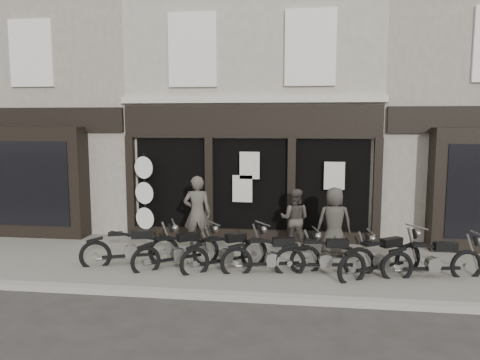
# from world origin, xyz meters

# --- Properties ---
(ground_plane) EXTENTS (90.00, 90.00, 0.00)m
(ground_plane) POSITION_xyz_m (0.00, 0.00, 0.00)
(ground_plane) COLOR #2D2B28
(ground_plane) RESTS_ON ground
(pavement) EXTENTS (30.00, 4.20, 0.12)m
(pavement) POSITION_xyz_m (0.00, 0.90, 0.06)
(pavement) COLOR slate
(pavement) RESTS_ON ground_plane
(kerb) EXTENTS (30.00, 0.25, 0.13)m
(kerb) POSITION_xyz_m (0.00, -1.25, 0.07)
(kerb) COLOR gray
(kerb) RESTS_ON ground_plane
(central_building) EXTENTS (7.30, 6.22, 8.34)m
(central_building) POSITION_xyz_m (0.00, 5.95, 4.08)
(central_building) COLOR #AEA895
(central_building) RESTS_ON ground
(neighbour_left) EXTENTS (5.60, 6.73, 8.34)m
(neighbour_left) POSITION_xyz_m (-6.35, 5.90, 4.04)
(neighbour_left) COLOR gray
(neighbour_left) RESTS_ON ground
(neighbour_right) EXTENTS (5.60, 6.73, 8.34)m
(neighbour_right) POSITION_xyz_m (6.35, 5.90, 4.04)
(neighbour_right) COLOR gray
(neighbour_right) RESTS_ON ground
(motorcycle_0) EXTENTS (2.19, 1.12, 1.10)m
(motorcycle_0) POSITION_xyz_m (-2.52, 0.35, 0.44)
(motorcycle_0) COLOR black
(motorcycle_0) RESTS_ON ground
(motorcycle_1) EXTENTS (1.86, 1.55, 1.05)m
(motorcycle_1) POSITION_xyz_m (-1.39, 0.33, 0.42)
(motorcycle_1) COLOR black
(motorcycle_1) RESTS_ON ground
(motorcycle_2) EXTENTS (1.92, 1.58, 1.08)m
(motorcycle_2) POSITION_xyz_m (-0.25, 0.33, 0.43)
(motorcycle_2) COLOR black
(motorcycle_2) RESTS_ON ground
(motorcycle_3) EXTENTS (2.24, 0.84, 1.09)m
(motorcycle_3) POSITION_xyz_m (0.81, 0.16, 0.43)
(motorcycle_3) COLOR black
(motorcycle_3) RESTS_ON ground
(motorcycle_4) EXTENTS (2.25, 0.61, 1.08)m
(motorcycle_4) POSITION_xyz_m (1.98, 0.25, 0.43)
(motorcycle_4) COLOR black
(motorcycle_4) RESTS_ON ground
(motorcycle_5) EXTENTS (2.05, 1.56, 1.12)m
(motorcycle_5) POSITION_xyz_m (3.19, 0.26, 0.45)
(motorcycle_5) COLOR black
(motorcycle_5) RESTS_ON ground
(motorcycle_6) EXTENTS (2.24, 0.77, 1.08)m
(motorcycle_6) POSITION_xyz_m (4.26, 0.27, 0.43)
(motorcycle_6) COLOR black
(motorcycle_6) RESTS_ON ground
(man_left) EXTENTS (0.76, 0.54, 1.96)m
(man_left) POSITION_xyz_m (-1.23, 1.69, 1.10)
(man_left) COLOR #48433B
(man_left) RESTS_ON pavement
(man_centre) EXTENTS (0.86, 0.72, 1.60)m
(man_centre) POSITION_xyz_m (1.26, 2.18, 0.92)
(man_centre) COLOR #433C36
(man_centre) RESTS_ON pavement
(man_right) EXTENTS (0.90, 0.64, 1.74)m
(man_right) POSITION_xyz_m (2.24, 1.60, 0.99)
(man_right) COLOR #39352F
(man_right) RESTS_ON pavement
(advert_sign_post) EXTENTS (0.60, 0.40, 2.56)m
(advert_sign_post) POSITION_xyz_m (-2.96, 2.64, 1.25)
(advert_sign_post) COLOR black
(advert_sign_post) RESTS_ON ground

